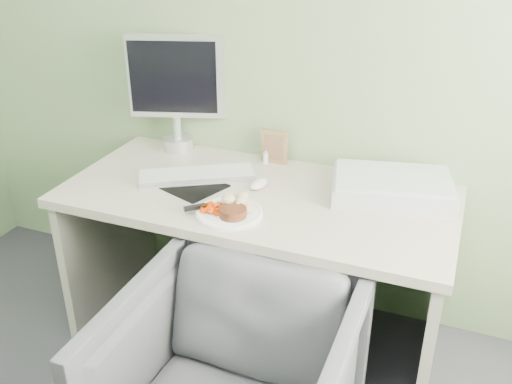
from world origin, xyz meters
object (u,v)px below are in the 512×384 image
at_px(desk, 257,231).
at_px(monitor, 177,87).
at_px(plate, 229,213).
at_px(scanner, 392,187).

xyz_separation_m(desk, monitor, (-0.52, 0.31, 0.49)).
bearing_deg(monitor, desk, -48.57).
height_order(desk, plate, plate).
xyz_separation_m(plate, scanner, (0.55, 0.39, 0.03)).
bearing_deg(plate, scanner, 35.55).
bearing_deg(desk, scanner, 18.81).
relative_size(desk, plate, 6.29).
relative_size(plate, monitor, 0.47).
height_order(plate, monitor, monitor).
distance_m(desk, monitor, 0.78).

